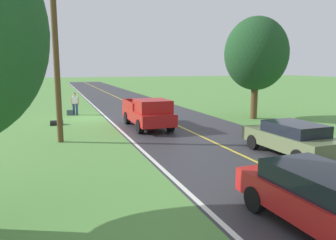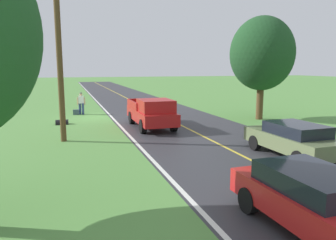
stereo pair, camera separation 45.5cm
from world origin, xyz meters
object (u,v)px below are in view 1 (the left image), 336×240
(suitcase_carried, at_px, (70,113))
(sedan_mid_oncoming, at_px, (292,138))
(pickup_truck_passing, at_px, (148,112))
(sedan_ahead_same_lane, at_px, (324,198))
(tree_far_side_near, at_px, (256,54))
(utility_pole_roadside, at_px, (56,51))
(hitchhiker_walking, at_px, (75,102))

(suitcase_carried, height_order, sedan_mid_oncoming, sedan_mid_oncoming)
(pickup_truck_passing, distance_m, sedan_ahead_same_lane, 13.32)
(pickup_truck_passing, relative_size, tree_far_side_near, 0.76)
(sedan_ahead_same_lane, height_order, utility_pole_roadside, utility_pole_roadside)
(hitchhiker_walking, relative_size, sedan_ahead_same_lane, 0.39)
(sedan_ahead_same_lane, xyz_separation_m, utility_pole_roadside, (5.39, -11.23, 3.67))
(sedan_mid_oncoming, height_order, utility_pole_roadside, utility_pole_roadside)
(sedan_ahead_same_lane, bearing_deg, utility_pole_roadside, -64.36)
(hitchhiker_walking, relative_size, sedan_mid_oncoming, 0.39)
(utility_pole_roadside, bearing_deg, sedan_ahead_same_lane, 115.64)
(suitcase_carried, relative_size, sedan_ahead_same_lane, 0.10)
(pickup_truck_passing, xyz_separation_m, sedan_ahead_same_lane, (-0.24, 13.32, -0.21))
(hitchhiker_walking, distance_m, tree_far_side_near, 14.00)
(tree_far_side_near, bearing_deg, pickup_truck_passing, 6.92)
(suitcase_carried, xyz_separation_m, sedan_ahead_same_lane, (-4.49, 20.49, 0.55))
(hitchhiker_walking, relative_size, tree_far_side_near, 0.24)
(pickup_truck_passing, xyz_separation_m, tree_far_side_near, (-8.17, -0.99, 3.62))
(pickup_truck_passing, bearing_deg, sedan_ahead_same_lane, 91.05)
(suitcase_carried, height_order, pickup_truck_passing, pickup_truck_passing)
(tree_far_side_near, relative_size, utility_pole_roadside, 0.81)
(hitchhiker_walking, distance_m, utility_pole_roadside, 10.04)
(hitchhiker_walking, relative_size, pickup_truck_passing, 0.32)
(pickup_truck_passing, bearing_deg, sedan_mid_oncoming, 116.29)
(sedan_mid_oncoming, bearing_deg, utility_pole_roadside, -32.82)
(pickup_truck_passing, height_order, utility_pole_roadside, utility_pole_roadside)
(sedan_mid_oncoming, bearing_deg, pickup_truck_passing, -63.71)
(utility_pole_roadside, bearing_deg, tree_far_side_near, -166.96)
(tree_far_side_near, relative_size, sedan_ahead_same_lane, 1.61)
(utility_pole_roadside, bearing_deg, sedan_mid_oncoming, 147.18)
(pickup_truck_passing, distance_m, tree_far_side_near, 8.99)
(utility_pole_roadside, bearing_deg, pickup_truck_passing, -157.88)
(suitcase_carried, relative_size, utility_pole_roadside, 0.05)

